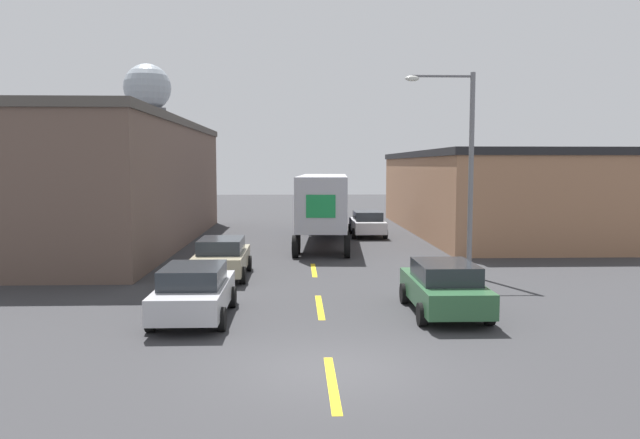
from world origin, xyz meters
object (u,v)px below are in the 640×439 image
at_px(parked_car_left_near, 194,291).
at_px(street_lamp, 463,159).
at_px(parked_car_left_far, 222,257).
at_px(parked_car_right_near, 444,287).
at_px(semi_truck, 324,202).
at_px(water_tower, 147,90).
at_px(parked_car_right_far, 367,223).

height_order(parked_car_left_near, street_lamp, street_lamp).
relative_size(parked_car_left_far, parked_car_right_near, 1.00).
relative_size(parked_car_left_far, parked_car_left_near, 1.00).
height_order(semi_truck, water_tower, water_tower).
distance_m(parked_car_right_near, street_lamp, 7.73).
bearing_deg(parked_car_left_near, semi_truck, 75.64).
height_order(water_tower, street_lamp, water_tower).
height_order(parked_car_right_near, street_lamp, street_lamp).
distance_m(parked_car_left_near, water_tower, 50.59).
height_order(semi_truck, parked_car_left_far, semi_truck).
height_order(parked_car_left_near, parked_car_right_near, same).
distance_m(semi_truck, street_lamp, 12.40).
xyz_separation_m(parked_car_left_far, parked_car_left_near, (0.00, -6.69, 0.00)).
xyz_separation_m(parked_car_left_near, parked_car_right_far, (7.39, 20.71, 0.00)).
relative_size(water_tower, street_lamp, 1.83).
distance_m(parked_car_right_far, water_tower, 35.33).
distance_m(parked_car_left_near, parked_car_right_near, 7.39).
bearing_deg(semi_truck, water_tower, 123.16).
height_order(parked_car_left_far, street_lamp, street_lamp).
height_order(parked_car_right_near, parked_car_right_far, same).
relative_size(parked_car_left_near, street_lamp, 0.57).
relative_size(parked_car_right_near, parked_car_right_far, 1.00).
bearing_deg(parked_car_left_near, water_tower, 104.51).
bearing_deg(parked_car_left_far, parked_car_right_far, 62.22).
xyz_separation_m(parked_car_right_near, street_lamp, (2.19, 6.31, 3.89)).
bearing_deg(parked_car_right_far, water_tower, 126.15).
bearing_deg(parked_car_right_near, parked_car_left_near, -177.32).
height_order(parked_car_left_far, water_tower, water_tower).
bearing_deg(parked_car_left_far, parked_car_left_near, -90.00).
bearing_deg(parked_car_left_near, parked_car_left_far, 90.00).
bearing_deg(parked_car_right_near, parked_car_right_far, 90.00).
bearing_deg(street_lamp, parked_car_left_far, 179.79).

